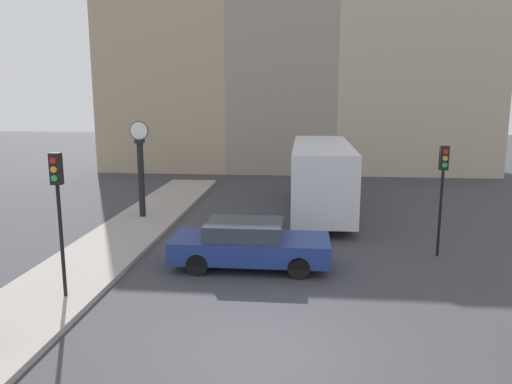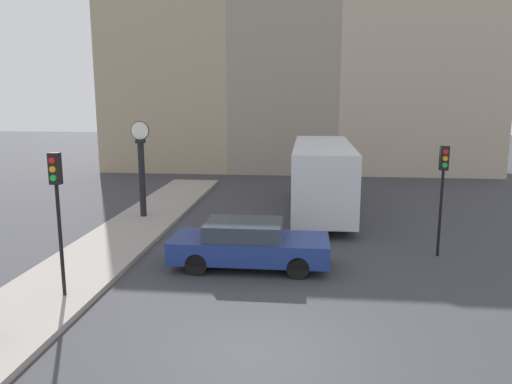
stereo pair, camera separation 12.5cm
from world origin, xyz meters
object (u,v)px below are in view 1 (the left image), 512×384
at_px(sedan_car, 249,244).
at_px(street_clock, 141,168).
at_px(bus_distant, 321,174).
at_px(traffic_light_far, 443,177).
at_px(traffic_light_near, 58,195).

relative_size(sedan_car, street_clock, 1.19).
bearing_deg(sedan_car, bus_distant, 72.36).
distance_m(traffic_light_far, street_clock, 11.55).
relative_size(traffic_light_far, street_clock, 0.91).
bearing_deg(bus_distant, traffic_light_far, -57.99).
distance_m(bus_distant, street_clock, 7.65).
bearing_deg(street_clock, traffic_light_near, -84.92).
bearing_deg(street_clock, sedan_car, -46.91).
bearing_deg(sedan_car, traffic_light_near, -145.18).
bearing_deg(sedan_car, street_clock, 133.09).
distance_m(traffic_light_near, traffic_light_far, 11.21).
bearing_deg(street_clock, bus_distant, 15.24).
height_order(sedan_car, street_clock, street_clock).
height_order(bus_distant, street_clock, street_clock).
bearing_deg(sedan_car, traffic_light_far, 15.87).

